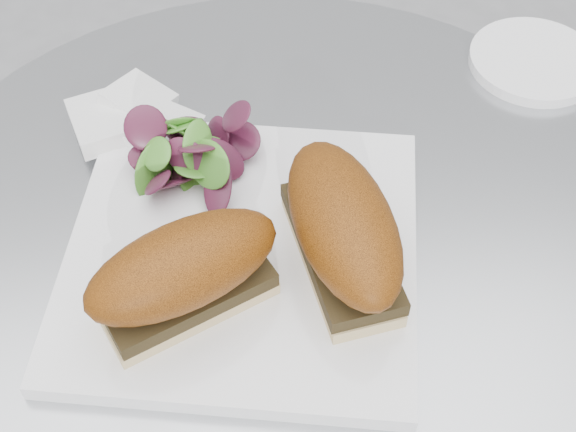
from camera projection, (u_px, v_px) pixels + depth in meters
name	position (u px, v px, depth m)	size (l,w,h in m)	color
table	(281.00, 380.00, 0.87)	(0.70, 0.70, 0.73)	#B1B5B8
plate	(242.00, 252.00, 0.66)	(0.28, 0.28, 0.02)	white
sandwich_left	(184.00, 273.00, 0.59)	(0.17, 0.13, 0.08)	#D5BB85
sandwich_right	(343.00, 229.00, 0.61)	(0.10, 0.18, 0.08)	#D5BB85
salad	(199.00, 153.00, 0.69)	(0.10, 0.10, 0.05)	#519831
napkin	(139.00, 129.00, 0.75)	(0.11, 0.11, 0.02)	white
saucer	(534.00, 61.00, 0.82)	(0.13, 0.13, 0.01)	white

